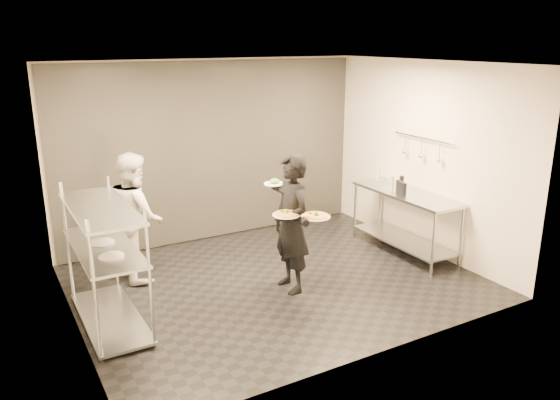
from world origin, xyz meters
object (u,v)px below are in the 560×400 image
bottle_clear (378,174)px  bottle_green (392,183)px  waiter (291,224)px  pizza_plate_far (316,216)px  pos_monitor (401,188)px  bottle_dark (401,183)px  chef (135,216)px  pass_rack (105,259)px  pizza_plate_near (286,214)px  prep_counter (405,212)px  salad_plate (275,182)px

bottle_clear → bottle_green: bearing=-110.9°
waiter → pizza_plate_far: 0.35m
pos_monitor → bottle_green: size_ratio=1.17×
waiter → bottle_dark: 2.18m
bottle_dark → chef: bearing=165.6°
pass_rack → pizza_plate_near: size_ratio=4.83×
bottle_green → bottle_dark: (0.12, -0.07, 0.00)m
prep_counter → chef: bearing=163.7°
bottle_clear → pass_rack: bearing=-169.8°
waiter → bottle_dark: waiter is taller
chef → pos_monitor: chef is taller
pass_rack → waiter: 2.23m
pos_monitor → bottle_dark: size_ratio=1.16×
prep_counter → salad_plate: 2.31m
pizza_plate_near → bottle_dark: 2.37m
bottle_dark → prep_counter: bearing=-96.4°
prep_counter → bottle_green: 0.46m
salad_plate → bottle_green: bearing=5.1°
pos_monitor → bottle_dark: bearing=64.8°
pass_rack → salad_plate: (2.13, 0.02, 0.59)m
pass_rack → pizza_plate_far: pass_rack is taller
prep_counter → pizza_plate_far: bearing=-164.5°
pass_rack → waiter: size_ratio=0.91×
prep_counter → bottle_clear: size_ratio=9.77×
pizza_plate_far → bottle_green: size_ratio=1.63×
bottle_clear → chef: bearing=175.8°
bottle_dark → bottle_clear: bearing=81.1°
chef → pass_rack: bearing=149.1°
waiter → pizza_plate_near: size_ratio=5.30×
pass_rack → pizza_plate_far: bearing=-12.6°
prep_counter → chef: size_ratio=1.06×
salad_plate → bottle_dark: salad_plate is taller
waiter → bottle_clear: (2.24, 1.07, 0.13)m
pizza_plate_near → pass_rack: bearing=168.2°
pass_rack → chef: size_ratio=0.94×
pizza_plate_far → salad_plate: salad_plate is taller
bottle_green → bottle_dark: 0.14m
prep_counter → pizza_plate_near: size_ratio=5.44×
prep_counter → waiter: (-2.12, -0.27, 0.25)m
pos_monitor → bottle_dark: (0.13, 0.15, 0.02)m
pass_rack → prep_counter: (4.33, 0.00, -0.14)m
pos_monitor → waiter: bearing=-155.0°
pass_rack → pos_monitor: pass_rack is taller
pass_rack → pos_monitor: 4.22m
chef → pos_monitor: 3.75m
bottle_green → pass_rack: bearing=-177.2°
chef → pizza_plate_near: size_ratio=5.13×
pizza_plate_far → bottle_clear: bearing=33.0°
pizza_plate_near → bottle_green: 2.27m
pass_rack → pizza_plate_near: bearing=-11.8°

